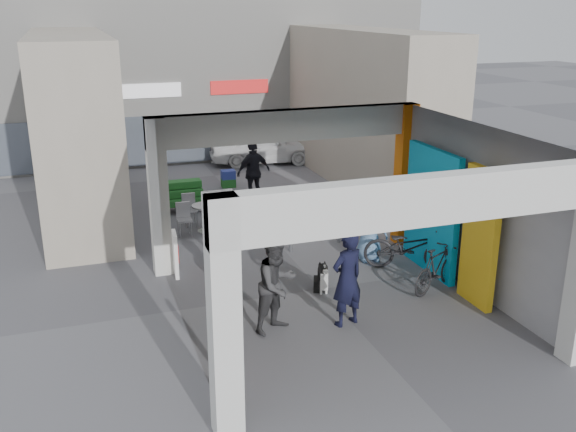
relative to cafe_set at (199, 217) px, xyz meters
name	(u,v)px	position (x,y,z in m)	size (l,w,h in m)	color
ground	(320,289)	(1.63, -4.68, -0.31)	(90.00, 90.00, 0.00)	#5D5D62
arcade_canopy	(364,193)	(2.17, -5.50, 1.99)	(6.40, 6.45, 6.40)	silver
far_building	(188,51)	(1.63, 9.31, 3.68)	(18.00, 4.08, 8.00)	silver
plaza_bldg_left	(75,125)	(-2.87, 2.82, 2.19)	(2.00, 9.00, 5.00)	#A49888
plaza_bldg_right	(364,108)	(6.13, 2.82, 2.19)	(2.00, 9.00, 5.00)	#A49888
bollard_left	(219,242)	(0.00, -2.35, 0.13)	(0.09, 0.09, 0.88)	#979A9F
bollard_center	(291,232)	(1.77, -2.39, 0.18)	(0.09, 0.09, 0.97)	#979A9F
bollard_right	(339,227)	(3.14, -2.18, 0.10)	(0.09, 0.09, 0.82)	#979A9F
advert_board_near	(221,348)	(-1.11, -7.25, 0.20)	(0.14, 0.55, 1.00)	silver
advert_board_far	(176,254)	(-1.11, -2.94, 0.20)	(0.14, 0.55, 1.00)	silver
cafe_set	(199,217)	(0.00, 0.00, 0.00)	(1.44, 1.16, 0.87)	#9C9CA1
produce_stand	(184,199)	(-0.10, 1.68, 0.03)	(1.30, 0.71, 0.86)	black
crate_stack	(228,179)	(1.74, 3.74, -0.03)	(0.47, 0.37, 0.56)	#175322
border_collie	(321,279)	(1.61, -4.79, -0.03)	(0.26, 0.51, 0.70)	black
man_with_dog	(347,279)	(1.51, -6.27, 0.62)	(0.68, 0.44, 1.86)	black
man_back_turned	(277,285)	(0.22, -6.05, 0.60)	(0.88, 0.69, 1.82)	#37373A
man_elderly	(370,226)	(3.33, -3.51, 0.52)	(0.81, 0.53, 1.66)	#618BBD
man_crates	(254,172)	(2.07, 1.85, 0.63)	(1.10, 0.46, 1.88)	black
bicycle_front	(409,247)	(3.93, -4.31, 0.23)	(0.71, 2.04, 1.07)	black
bicycle_rear	(437,268)	(3.93, -5.47, 0.18)	(0.45, 1.61, 0.97)	black
white_van	(262,146)	(3.77, 6.58, 0.36)	(1.58, 3.93, 1.34)	white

